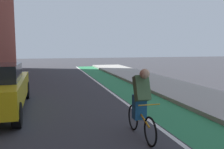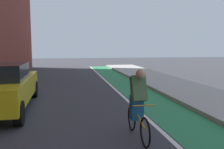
# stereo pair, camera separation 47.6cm
# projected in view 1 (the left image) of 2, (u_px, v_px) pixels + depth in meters

# --- Properties ---
(ground_plane) EXTENTS (77.00, 77.00, 0.00)m
(ground_plane) POSITION_uv_depth(u_px,v_px,m) (85.00, 132.00, 5.91)
(ground_plane) COLOR #38383D
(bike_lane_paint) EXTENTS (1.60, 35.00, 0.00)m
(bike_lane_paint) POSITION_uv_depth(u_px,v_px,m) (156.00, 106.00, 8.53)
(bike_lane_paint) COLOR #2D8451
(bike_lane_paint) RESTS_ON ground
(lane_divider_stripe) EXTENTS (0.12, 35.00, 0.00)m
(lane_divider_stripe) POSITION_uv_depth(u_px,v_px,m) (131.00, 107.00, 8.31)
(lane_divider_stripe) COLOR white
(lane_divider_stripe) RESTS_ON ground
(sidewalk_right) EXTENTS (2.87, 35.00, 0.14)m
(sidewalk_right) POSITION_uv_depth(u_px,v_px,m) (211.00, 100.00, 9.08)
(sidewalk_right) COLOR #A8A59E
(sidewalk_right) RESTS_ON ground
(cyclist_trailing) EXTENTS (0.48, 1.68, 1.59)m
(cyclist_trailing) POSITION_uv_depth(u_px,v_px,m) (141.00, 103.00, 5.49)
(cyclist_trailing) COLOR black
(cyclist_trailing) RESTS_ON ground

